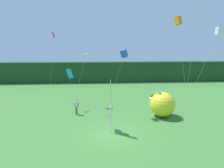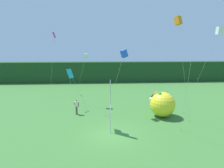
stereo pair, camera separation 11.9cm
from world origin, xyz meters
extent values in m
plane|color=#3D7533|center=(0.00, 0.00, 0.00)|extent=(120.00, 120.00, 0.00)
cube|color=#1E421E|center=(0.00, 24.04, 2.07)|extent=(80.00, 2.40, 4.14)
cylinder|color=#B7B7BC|center=(-0.10, 0.13, 2.30)|extent=(0.06, 0.06, 4.60)
cube|color=purple|center=(-0.10, 0.65, 1.44)|extent=(0.02, 0.97, 1.23)
cube|color=yellow|center=(-0.10, 0.46, 2.67)|extent=(0.02, 0.60, 1.23)
cube|color=white|center=(-0.10, 0.28, 3.90)|extent=(0.02, 0.23, 1.23)
cylinder|color=brown|center=(5.23, 6.28, 0.47)|extent=(0.22, 0.22, 0.94)
cube|color=black|center=(5.23, 6.28, 1.25)|extent=(0.36, 0.20, 0.61)
sphere|color=brown|center=(5.23, 6.28, 1.67)|extent=(0.20, 0.20, 0.20)
cylinder|color=brown|center=(5.00, 6.34, 1.33)|extent=(0.09, 0.48, 0.42)
cylinder|color=brown|center=(5.46, 6.29, 1.23)|extent=(0.09, 0.14, 0.56)
cylinder|color=brown|center=(-3.52, 4.79, 0.45)|extent=(0.22, 0.22, 0.90)
cube|color=white|center=(-3.52, 4.79, 1.17)|extent=(0.36, 0.20, 0.54)
sphere|color=#A37556|center=(-3.52, 4.79, 1.55)|extent=(0.20, 0.20, 0.20)
cylinder|color=#A37556|center=(-3.75, 4.85, 1.21)|extent=(0.09, 0.48, 0.42)
cylinder|color=#A37556|center=(-3.29, 4.79, 1.11)|extent=(0.09, 0.14, 0.56)
sphere|color=yellow|center=(5.53, 3.67, 1.30)|extent=(2.61, 2.61, 2.61)
sphere|color=white|center=(4.40, 4.14, 1.78)|extent=(0.37, 0.37, 0.37)
sphere|color=green|center=(5.11, 3.44, 2.52)|extent=(0.37, 0.37, 0.37)
sphere|color=orange|center=(4.91, 3.97, 2.41)|extent=(0.37, 0.37, 0.37)
cylinder|color=#BCBCC1|center=(5.87, 4.89, 0.21)|extent=(0.03, 0.03, 0.42)
cylinder|color=#BCBCC1|center=(6.35, 4.89, 0.21)|extent=(0.03, 0.03, 0.42)
cylinder|color=#BCBCC1|center=(5.87, 5.37, 0.21)|extent=(0.03, 0.03, 0.42)
cylinder|color=#BCBCC1|center=(6.35, 5.37, 0.21)|extent=(0.03, 0.03, 0.42)
cube|color=#B22323|center=(6.11, 5.13, 0.43)|extent=(0.48, 0.48, 0.03)
cube|color=#B22323|center=(6.11, 5.37, 0.67)|extent=(0.48, 0.03, 0.44)
cylinder|color=brown|center=(6.10, 0.23, 0.04)|extent=(0.03, 0.03, 0.08)
cylinder|color=silver|center=(5.54, -1.66, 5.58)|extent=(1.14, 3.78, 11.15)
cylinder|color=brown|center=(8.25, 4.60, 0.04)|extent=(0.03, 0.03, 0.08)
cylinder|color=silver|center=(9.27, 3.72, 4.34)|extent=(2.05, 1.77, 8.69)
cube|color=white|center=(10.28, 2.84, 8.69)|extent=(0.48, 0.54, 0.74)
cylinder|color=brown|center=(-0.35, 4.12, 0.04)|extent=(0.03, 0.03, 0.08)
cylinder|color=silver|center=(0.60, 4.36, 3.26)|extent=(1.91, 0.50, 6.53)
cube|color=blue|center=(1.55, 4.61, 6.52)|extent=(0.88, 0.78, 0.89)
cylinder|color=brown|center=(7.71, 1.99, 0.04)|extent=(0.03, 0.03, 0.08)
cylinder|color=silver|center=(6.94, 2.29, 4.76)|extent=(1.57, 0.62, 9.51)
cube|color=orange|center=(6.16, 2.59, 9.51)|extent=(0.75, 0.83, 0.83)
cylinder|color=brown|center=(-3.31, 10.16, 0.04)|extent=(0.03, 0.03, 0.08)
cylinder|color=silver|center=(-3.84, 8.47, 2.10)|extent=(1.08, 3.38, 4.20)
cube|color=#23B2C6|center=(-4.38, 6.79, 4.19)|extent=(0.80, 0.91, 1.02)
cylinder|color=#23B2C6|center=(-4.38, 6.79, 3.29)|extent=(0.02, 0.02, 0.70)
cylinder|color=brown|center=(-4.27, 8.22, 0.04)|extent=(0.03, 0.03, 0.08)
cylinder|color=silver|center=(-3.48, 8.21, 3.04)|extent=(1.60, 0.05, 6.08)
cube|color=white|center=(-2.68, 8.19, 6.07)|extent=(0.59, 0.47, 0.70)
cylinder|color=brown|center=(-8.10, 11.47, 0.04)|extent=(0.03, 0.03, 0.08)
cylinder|color=silver|center=(-8.01, 13.39, 4.49)|extent=(0.18, 3.84, 8.98)
cube|color=#DB33A8|center=(-7.93, 15.30, 8.98)|extent=(0.61, 0.72, 0.87)
cylinder|color=#DB33A8|center=(-7.93, 15.30, 8.17)|extent=(0.02, 0.02, 0.70)
camera|label=1|loc=(-0.97, -14.74, 7.20)|focal=30.14mm
camera|label=2|loc=(-0.85, -14.75, 7.20)|focal=30.14mm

